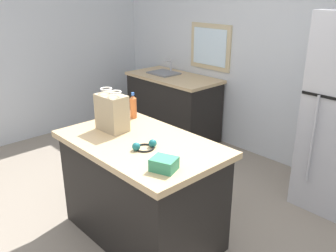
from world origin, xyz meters
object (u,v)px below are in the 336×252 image
Objects in this scene: small_box at (164,164)px; bottle at (133,107)px; kitchen_island at (142,189)px; shopping_bag at (112,112)px; ear_defenders at (145,146)px.

bottle is (-0.97, 0.49, 0.07)m from small_box.
bottle is (-0.48, 0.30, 0.55)m from kitchen_island.
shopping_bag is 0.87m from small_box.
small_box is at bearing -18.95° from ear_defenders.
ear_defenders reaches higher than kitchen_island.
bottle reaches higher than kitchen_island.
shopping_bag is (-0.35, -0.02, 0.60)m from kitchen_island.
ear_defenders is (0.61, -0.37, -0.09)m from bottle.
kitchen_island is at bearing 3.48° from shopping_bag.
kitchen_island is at bearing -32.31° from bottle.
shopping_bag is 1.46× the size of bottle.
small_box is 0.85× the size of ear_defenders.
bottle is at bearing 153.00° from small_box.
shopping_bag is 0.51m from ear_defenders.
kitchen_island is 0.69m from shopping_bag.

